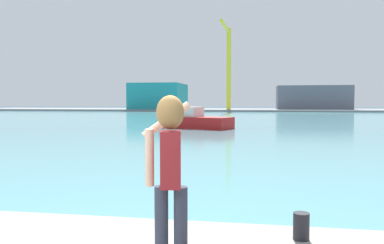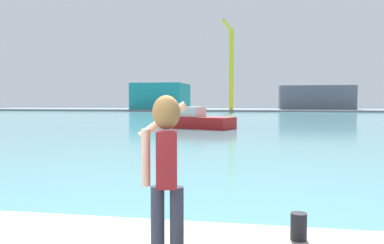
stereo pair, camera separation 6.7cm
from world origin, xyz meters
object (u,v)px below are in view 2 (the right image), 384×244
boat_moored (196,120)px  warehouse_left (161,96)px  person_photographer (166,162)px  harbor_bollard (299,226)px  port_crane (231,59)px  warehouse_right (316,98)px

boat_moored → warehouse_left: 63.24m
person_photographer → harbor_bollard: person_photographer is taller
port_crane → warehouse_left: bearing=163.9°
boat_moored → warehouse_left: warehouse_left is taller
harbor_bollard → boat_moored: bearing=101.8°
harbor_bollard → port_crane: size_ratio=0.02×
harbor_bollard → warehouse_left: 92.28m
port_crane → person_photographer: bearing=-86.0°
warehouse_right → person_photographer: bearing=-98.4°
person_photographer → harbor_bollard: 1.95m
person_photographer → port_crane: 85.67m
harbor_bollard → warehouse_right: bearing=82.3°
boat_moored → warehouse_right: size_ratio=0.40×
harbor_bollard → warehouse_left: size_ratio=0.02×
person_photographer → warehouse_right: (13.74, 92.68, 1.44)m
warehouse_right → port_crane: size_ratio=0.91×
person_photographer → warehouse_right: bearing=-19.6°
harbor_bollard → port_crane: bearing=95.0°
warehouse_left → port_crane: bearing=-16.1°
warehouse_right → harbor_bollard: bearing=-97.7°
person_photographer → boat_moored: size_ratio=0.26×
harbor_bollard → boat_moored: size_ratio=0.05×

